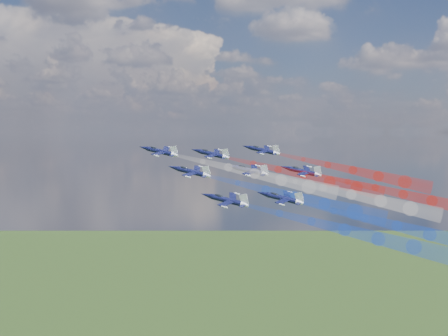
{
  "coord_description": "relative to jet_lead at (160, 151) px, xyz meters",
  "views": [
    {
      "loc": [
        3.91,
        -160.74,
        177.04
      ],
      "look_at": [
        11.31,
        -3.45,
        166.9
      ],
      "focal_mm": 44.57,
      "sensor_mm": 36.0,
      "label": 1
    }
  ],
  "objects": [
    {
      "name": "jet_outer_left",
      "position": [
        18.0,
        -28.07,
        -10.95
      ],
      "size": [
        15.87,
        14.27,
        8.05
      ],
      "primitive_type": null,
      "rotation": [
        0.21,
        -0.22,
        1.19
      ],
      "color": "black"
    },
    {
      "name": "trail_outer_right",
      "position": [
        58.32,
        4.55,
        -5.99
      ],
      "size": [
        45.02,
        20.04,
        14.43
      ],
      "primitive_type": null,
      "rotation": [
        0.21,
        -0.22,
        1.19
      ],
      "color": "red"
    },
    {
      "name": "jet_inner_right",
      "position": [
        15.26,
        7.52,
        -1.05
      ],
      "size": [
        15.87,
        14.27,
        8.05
      ],
      "primitive_type": null,
      "rotation": [
        0.21,
        -0.22,
        1.19
      ],
      "color": "black"
    },
    {
      "name": "jet_rear_right",
      "position": [
        41.7,
        -1.34,
        -5.86
      ],
      "size": [
        15.87,
        14.27,
        8.05
      ],
      "primitive_type": null,
      "rotation": [
        0.21,
        -0.22,
        1.19
      ],
      "color": "black"
    },
    {
      "name": "jet_lead",
      "position": [
        0.0,
        0.0,
        0.0
      ],
      "size": [
        15.87,
        14.27,
        8.05
      ],
      "primitive_type": null,
      "rotation": [
        0.21,
        -0.22,
        1.19
      ],
      "color": "black"
    },
    {
      "name": "trail_center_third",
      "position": [
        52.16,
        -16.16,
        -11.06
      ],
      "size": [
        45.02,
        20.04,
        14.43
      ],
      "primitive_type": null,
      "rotation": [
        0.21,
        -0.22,
        1.19
      ],
      "color": "white"
    },
    {
      "name": "trail_rear_right",
      "position": [
        68.4,
        -10.68,
        -11.73
      ],
      "size": [
        45.02,
        20.04,
        14.43
      ],
      "primitive_type": null,
      "rotation": [
        0.21,
        -0.22,
        1.19
      ],
      "color": "red"
    },
    {
      "name": "trail_rear_left",
      "position": [
        59.26,
        -31.21,
        -17.15
      ],
      "size": [
        45.02,
        20.04,
        14.43
      ],
      "primitive_type": null,
      "rotation": [
        0.21,
        -0.22,
        1.19
      ],
      "color": "blue"
    },
    {
      "name": "trail_lead",
      "position": [
        26.7,
        -9.33,
        -5.87
      ],
      "size": [
        45.02,
        20.04,
        14.43
      ],
      "primitive_type": null,
      "rotation": [
        0.21,
        -0.22,
        1.19
      ],
      "color": "white"
    },
    {
      "name": "jet_center_third",
      "position": [
        25.47,
        -6.83,
        -5.19
      ],
      "size": [
        15.87,
        14.27,
        8.05
      ],
      "primitive_type": null,
      "rotation": [
        0.21,
        -0.22,
        1.19
      ],
      "color": "black"
    },
    {
      "name": "jet_inner_left",
      "position": [
        9.12,
        -12.42,
        -5.07
      ],
      "size": [
        15.87,
        14.27,
        8.05
      ],
      "primitive_type": null,
      "rotation": [
        0.21,
        -0.22,
        1.19
      ],
      "color": "black"
    },
    {
      "name": "trail_inner_left",
      "position": [
        35.82,
        -21.75,
        -10.94
      ],
      "size": [
        45.02,
        20.04,
        14.43
      ],
      "primitive_type": null,
      "rotation": [
        0.21,
        -0.22,
        1.19
      ],
      "color": "blue"
    },
    {
      "name": "jet_outer_right",
      "position": [
        31.63,
        13.88,
        -0.13
      ],
      "size": [
        15.87,
        14.27,
        8.05
      ],
      "primitive_type": null,
      "rotation": [
        0.21,
        -0.22,
        1.19
      ],
      "color": "black"
    },
    {
      "name": "trail_inner_right",
      "position": [
        41.95,
        -1.81,
        -6.91
      ],
      "size": [
        45.02,
        20.04,
        14.43
      ],
      "primitive_type": null,
      "rotation": [
        0.21,
        -0.22,
        1.19
      ],
      "color": "red"
    },
    {
      "name": "trail_outer_left",
      "position": [
        44.69,
        -37.41,
        -16.82
      ],
      "size": [
        45.02,
        20.04,
        14.43
      ],
      "primitive_type": null,
      "rotation": [
        0.21,
        -0.22,
        1.19
      ],
      "color": "blue"
    },
    {
      "name": "jet_rear_left",
      "position": [
        32.56,
        -21.88,
        -11.28
      ],
      "size": [
        15.87,
        14.27,
        8.05
      ],
      "primitive_type": null,
      "rotation": [
        0.21,
        -0.22,
        1.19
      ],
      "color": "black"
    }
  ]
}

